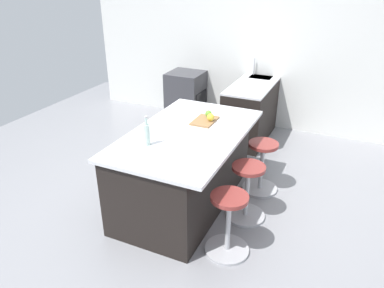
{
  "coord_description": "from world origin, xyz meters",
  "views": [
    {
      "loc": [
        3.17,
        1.71,
        2.54
      ],
      "look_at": [
        -0.13,
        0.2,
        0.78
      ],
      "focal_mm": 34.05,
      "sensor_mm": 36.0,
      "label": 1
    }
  ],
  "objects_px": {
    "cutting_board": "(205,121)",
    "oven_range": "(186,96)",
    "stool_middle": "(247,193)",
    "water_bottle": "(147,134)",
    "kitchen_island": "(184,167)",
    "stool_by_window": "(261,168)",
    "stool_near_camera": "(228,226)",
    "apple_green": "(209,114)",
    "apple_yellow": "(211,117)"
  },
  "relations": [
    {
      "from": "stool_middle",
      "to": "water_bottle",
      "type": "bearing_deg",
      "value": -64.07
    },
    {
      "from": "oven_range",
      "to": "cutting_board",
      "type": "distance_m",
      "value": 2.44
    },
    {
      "from": "oven_range",
      "to": "stool_middle",
      "type": "distance_m",
      "value": 3.06
    },
    {
      "from": "oven_range",
      "to": "water_bottle",
      "type": "height_order",
      "value": "water_bottle"
    },
    {
      "from": "cutting_board",
      "to": "stool_by_window",
      "type": "bearing_deg",
      "value": 111.33
    },
    {
      "from": "oven_range",
      "to": "kitchen_island",
      "type": "height_order",
      "value": "kitchen_island"
    },
    {
      "from": "cutting_board",
      "to": "water_bottle",
      "type": "bearing_deg",
      "value": -19.39
    },
    {
      "from": "stool_by_window",
      "to": "stool_near_camera",
      "type": "relative_size",
      "value": 1.0
    },
    {
      "from": "cutting_board",
      "to": "oven_range",
      "type": "bearing_deg",
      "value": -149.16
    },
    {
      "from": "stool_middle",
      "to": "water_bottle",
      "type": "height_order",
      "value": "water_bottle"
    },
    {
      "from": "stool_middle",
      "to": "oven_range",
      "type": "bearing_deg",
      "value": -141.88
    },
    {
      "from": "kitchen_island",
      "to": "water_bottle",
      "type": "xyz_separation_m",
      "value": [
        0.46,
        -0.19,
        0.57
      ]
    },
    {
      "from": "kitchen_island",
      "to": "cutting_board",
      "type": "xyz_separation_m",
      "value": [
        -0.35,
        0.1,
        0.46
      ]
    },
    {
      "from": "kitchen_island",
      "to": "cutting_board",
      "type": "bearing_deg",
      "value": 164.63
    },
    {
      "from": "stool_near_camera",
      "to": "apple_green",
      "type": "distance_m",
      "value": 1.43
    },
    {
      "from": "stool_near_camera",
      "to": "apple_green",
      "type": "height_order",
      "value": "apple_green"
    },
    {
      "from": "kitchen_island",
      "to": "apple_green",
      "type": "relative_size",
      "value": 24.41
    },
    {
      "from": "kitchen_island",
      "to": "stool_near_camera",
      "type": "relative_size",
      "value": 2.98
    },
    {
      "from": "stool_middle",
      "to": "cutting_board",
      "type": "height_order",
      "value": "cutting_board"
    },
    {
      "from": "stool_by_window",
      "to": "stool_middle",
      "type": "xyz_separation_m",
      "value": [
        0.61,
        0.0,
        0.0
      ]
    },
    {
      "from": "kitchen_island",
      "to": "apple_green",
      "type": "height_order",
      "value": "apple_green"
    },
    {
      "from": "cutting_board",
      "to": "apple_green",
      "type": "distance_m",
      "value": 0.12
    },
    {
      "from": "water_bottle",
      "to": "apple_green",
      "type": "bearing_deg",
      "value": 162.6
    },
    {
      "from": "stool_middle",
      "to": "apple_yellow",
      "type": "height_order",
      "value": "apple_yellow"
    },
    {
      "from": "kitchen_island",
      "to": "apple_green",
      "type": "bearing_deg",
      "value": 167.81
    },
    {
      "from": "apple_yellow",
      "to": "water_bottle",
      "type": "height_order",
      "value": "water_bottle"
    },
    {
      "from": "oven_range",
      "to": "cutting_board",
      "type": "height_order",
      "value": "cutting_board"
    },
    {
      "from": "oven_range",
      "to": "stool_middle",
      "type": "xyz_separation_m",
      "value": [
        2.41,
        1.89,
        -0.13
      ]
    },
    {
      "from": "apple_green",
      "to": "apple_yellow",
      "type": "xyz_separation_m",
      "value": [
        0.1,
        0.07,
        0.0
      ]
    },
    {
      "from": "kitchen_island",
      "to": "oven_range",
      "type": "bearing_deg",
      "value": -154.89
    },
    {
      "from": "oven_range",
      "to": "stool_near_camera",
      "type": "distance_m",
      "value": 3.56
    },
    {
      "from": "oven_range",
      "to": "water_bottle",
      "type": "relative_size",
      "value": 2.79
    },
    {
      "from": "oven_range",
      "to": "stool_by_window",
      "type": "height_order",
      "value": "oven_range"
    },
    {
      "from": "oven_range",
      "to": "apple_green",
      "type": "bearing_deg",
      "value": 32.32
    },
    {
      "from": "oven_range",
      "to": "apple_yellow",
      "type": "xyz_separation_m",
      "value": [
        2.05,
        1.3,
        0.54
      ]
    },
    {
      "from": "oven_range",
      "to": "cutting_board",
      "type": "xyz_separation_m",
      "value": [
        2.05,
        1.23,
        0.49
      ]
    },
    {
      "from": "kitchen_island",
      "to": "apple_yellow",
      "type": "distance_m",
      "value": 0.65
    },
    {
      "from": "cutting_board",
      "to": "water_bottle",
      "type": "relative_size",
      "value": 1.15
    },
    {
      "from": "stool_near_camera",
      "to": "apple_green",
      "type": "xyz_separation_m",
      "value": [
        -1.08,
        -0.66,
        0.67
      ]
    },
    {
      "from": "oven_range",
      "to": "stool_middle",
      "type": "relative_size",
      "value": 1.33
    },
    {
      "from": "stool_by_window",
      "to": "cutting_board",
      "type": "relative_size",
      "value": 1.81
    },
    {
      "from": "apple_green",
      "to": "water_bottle",
      "type": "height_order",
      "value": "water_bottle"
    },
    {
      "from": "water_bottle",
      "to": "oven_range",
      "type": "bearing_deg",
      "value": -161.9
    },
    {
      "from": "stool_by_window",
      "to": "stool_middle",
      "type": "height_order",
      "value": "same"
    },
    {
      "from": "kitchen_island",
      "to": "stool_middle",
      "type": "relative_size",
      "value": 2.98
    },
    {
      "from": "apple_green",
      "to": "water_bottle",
      "type": "relative_size",
      "value": 0.26
    },
    {
      "from": "stool_by_window",
      "to": "water_bottle",
      "type": "height_order",
      "value": "water_bottle"
    },
    {
      "from": "stool_middle",
      "to": "apple_yellow",
      "type": "relative_size",
      "value": 7.39
    },
    {
      "from": "kitchen_island",
      "to": "cutting_board",
      "type": "height_order",
      "value": "cutting_board"
    },
    {
      "from": "water_bottle",
      "to": "stool_middle",
      "type": "bearing_deg",
      "value": 115.93
    }
  ]
}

